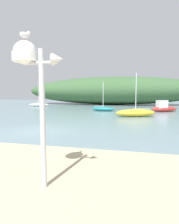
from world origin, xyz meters
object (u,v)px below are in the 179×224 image
at_px(sailboat_off_point, 39,105).
at_px(sailboat_east_reach, 136,113).
at_px(sailboat_near_shore, 103,109).
at_px(motorboat_far_left, 164,108).
at_px(seagull_on_radar, 25,35).
at_px(mast_structure, 31,66).

height_order(sailboat_off_point, sailboat_east_reach, sailboat_off_point).
height_order(sailboat_near_shore, sailboat_off_point, sailboat_off_point).
bearing_deg(sailboat_near_shore, sailboat_off_point, 152.18).
xyz_separation_m(sailboat_off_point, sailboat_east_reach, (17.98, -12.68, 0.09)).
distance_m(motorboat_far_left, sailboat_east_reach, 7.22).
height_order(seagull_on_radar, motorboat_far_left, seagull_on_radar).
distance_m(mast_structure, sailboat_east_reach, 15.93).
relative_size(sailboat_near_shore, sailboat_off_point, 0.85).
height_order(mast_structure, sailboat_off_point, sailboat_off_point).
xyz_separation_m(seagull_on_radar, sailboat_off_point, (-15.33, 28.19, -3.24)).
distance_m(sailboat_near_shore, sailboat_east_reach, 6.88).
relative_size(seagull_on_radar, motorboat_far_left, 0.08).
xyz_separation_m(mast_structure, sailboat_off_point, (-15.44, 28.21, -2.57)).
height_order(motorboat_far_left, sailboat_off_point, sailboat_off_point).
height_order(motorboat_far_left, sailboat_near_shore, sailboat_near_shore).
xyz_separation_m(mast_structure, seagull_on_radar, (-0.11, 0.01, 0.67)).
bearing_deg(seagull_on_radar, sailboat_near_shore, 94.31).
xyz_separation_m(sailboat_near_shore, sailboat_off_point, (-13.75, 7.26, -0.01)).
bearing_deg(sailboat_near_shore, seagull_on_radar, -85.69).
height_order(seagull_on_radar, sailboat_east_reach, sailboat_east_reach).
distance_m(mast_structure, motorboat_far_left, 22.73).
relative_size(motorboat_far_left, sailboat_off_point, 0.81).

